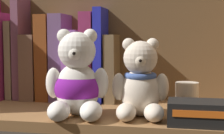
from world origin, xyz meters
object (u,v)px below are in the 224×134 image
object	(u,v)px
book_2	(6,56)
book_8	(77,65)
book_3	(17,60)
book_11	(113,68)
book_10	(102,55)
teddy_bear_smaller	(140,84)
book_9	(91,57)
pillar_candle	(187,97)
book_7	(63,57)
book_5	(36,66)
small_product_box	(202,113)
teddy_bear_larger	(77,82)
book_6	(50,57)
book_4	(24,48)

from	to	relation	value
book_2	book_8	distance (cm)	18.85
book_3	book_11	size ratio (longest dim) A/B	1.21
book_10	teddy_bear_smaller	size ratio (longest dim) A/B	1.46
book_8	book_9	bearing A→B (deg)	0.00
book_2	book_9	world-z (taller)	same
book_2	teddy_bear_smaller	size ratio (longest dim) A/B	1.40
book_8	pillar_candle	distance (cm)	28.13
book_2	book_3	bearing A→B (deg)	0.00
book_7	book_8	size ratio (longest dim) A/B	1.23
book_5	book_7	distance (cm)	7.58
book_9	small_product_box	size ratio (longest dim) A/B	1.79
pillar_candle	book_10	bearing A→B (deg)	154.60
teddy_bear_larger	small_product_box	xyz separation A→B (cm)	(23.15, -2.40, -4.51)
book_6	book_9	size ratio (longest dim) A/B	0.98
book_4	book_6	world-z (taller)	book_4
book_9	book_11	world-z (taller)	book_9
book_5	book_9	bearing A→B (deg)	0.00
book_3	teddy_bear_smaller	xyz separation A→B (cm)	(33.10, -15.96, -3.10)
book_7	book_10	size ratio (longest dim) A/B	0.94
pillar_candle	small_product_box	bearing A→B (deg)	-77.21
small_product_box	teddy_bear_smaller	bearing A→B (deg)	161.25
book_8	book_11	xyz separation A→B (cm)	(8.80, 0.00, -0.53)
book_4	book_9	world-z (taller)	book_4
book_10	book_7	bearing A→B (deg)	180.00
pillar_candle	book_5	bearing A→B (deg)	165.72
book_3	book_9	world-z (taller)	book_9
book_5	teddy_bear_smaller	size ratio (longest dim) A/B	1.05
book_7	book_11	xyz separation A→B (cm)	(12.42, 0.00, -2.41)
book_7	book_8	xyz separation A→B (cm)	(3.63, 0.00, -1.88)
book_8	pillar_candle	size ratio (longest dim) A/B	2.81
book_5	book_8	size ratio (longest dim) A/B	0.94
book_6	book_11	size ratio (longest dim) A/B	1.30
book_8	book_3	bearing A→B (deg)	180.00
book_7	teddy_bear_larger	bearing A→B (deg)	-63.09
book_2	small_product_box	distance (cm)	51.72
teddy_bear_larger	book_10	bearing A→B (deg)	86.42
book_2	book_5	distance (cm)	8.33
book_5	book_10	bearing A→B (deg)	0.00
teddy_bear_smaller	book_9	bearing A→B (deg)	130.62
book_2	book_4	distance (cm)	5.23
book_7	book_9	bearing A→B (deg)	0.00
book_4	book_11	xyz separation A→B (cm)	(22.65, 0.00, -4.48)
book_4	pillar_candle	world-z (taller)	book_4
book_5	book_10	distance (cm)	17.35
book_6	teddy_bear_smaller	distance (cm)	29.34
book_3	teddy_bear_smaller	world-z (taller)	book_3
teddy_bear_smaller	book_5	bearing A→B (deg)	150.31
book_2	book_8	xyz separation A→B (cm)	(18.73, 0.00, -2.08)
book_6	teddy_bear_smaller	world-z (taller)	book_6
book_11	small_product_box	distance (cm)	28.37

